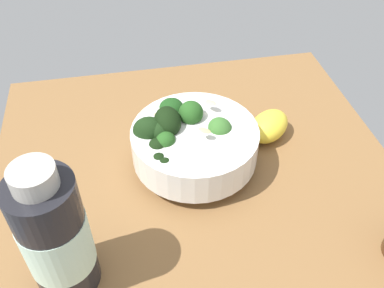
% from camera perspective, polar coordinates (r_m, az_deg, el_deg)
% --- Properties ---
extents(ground_plane, '(0.58, 0.58, 0.05)m').
position_cam_1_polar(ground_plane, '(0.62, 0.85, -6.01)').
color(ground_plane, brown).
extents(bowl_of_broccoli, '(0.18, 0.18, 0.10)m').
position_cam_1_polar(bowl_of_broccoli, '(0.59, -0.47, 0.30)').
color(bowl_of_broccoli, white).
rests_on(bowl_of_broccoli, ground_plane).
extents(lemon_wedge, '(0.09, 0.09, 0.04)m').
position_cam_1_polar(lemon_wedge, '(0.66, 10.31, 2.38)').
color(lemon_wedge, yellow).
rests_on(lemon_wedge, ground_plane).
extents(bottle_tall, '(0.07, 0.07, 0.18)m').
position_cam_1_polar(bottle_tall, '(0.46, -17.89, -11.81)').
color(bottle_tall, black).
rests_on(bottle_tall, ground_plane).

